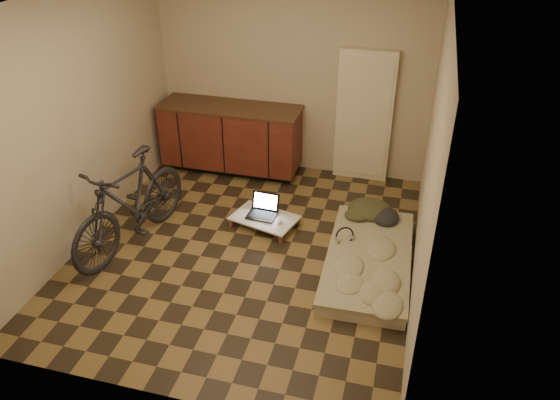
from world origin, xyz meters
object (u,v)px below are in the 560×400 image
(lap_desk, at_px, (265,218))
(laptop, at_px, (263,210))
(futon, at_px, (368,260))
(bicycle, at_px, (129,199))

(lap_desk, xyz_separation_m, laptop, (-0.04, 0.06, 0.06))
(futon, bearing_deg, laptop, 156.98)
(futon, relative_size, laptop, 5.25)
(bicycle, xyz_separation_m, lap_desk, (1.26, 0.69, -0.47))
(laptop, bearing_deg, lap_desk, -56.44)
(lap_desk, relative_size, laptop, 2.40)
(laptop, bearing_deg, bicycle, -145.31)
(lap_desk, bearing_deg, bicycle, -136.46)
(futon, xyz_separation_m, lap_desk, (-1.24, 0.44, 0.03))
(lap_desk, height_order, laptop, laptop)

